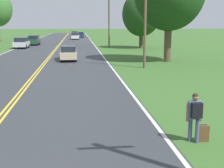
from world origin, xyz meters
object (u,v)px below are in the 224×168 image
at_px(suitcase, 202,134).
at_px(car_champagne_sedan_approaching, 68,53).
at_px(hitchhiker_person, 195,113).
at_px(tree_mid_treeline, 141,14).
at_px(car_silver_suv_mid_near, 22,42).
at_px(car_dark_blue_van_distant, 81,34).
at_px(car_red_hatchback_horizon, 74,34).
at_px(car_dark_green_suv_mid_far, 34,40).
at_px(car_white_sedan_receding, 75,36).

relative_size(suitcase, car_champagne_sedan_approaching, 0.13).
bearing_deg(suitcase, hitchhiker_person, 98.16).
xyz_separation_m(tree_mid_treeline, car_silver_suv_mid_near, (-18.94, 2.02, -4.44)).
xyz_separation_m(hitchhiker_person, tree_mid_treeline, (6.18, 39.47, 4.30)).
relative_size(car_silver_suv_mid_near, car_dark_blue_van_distant, 1.01).
distance_m(tree_mid_treeline, car_silver_suv_mid_near, 19.56).
bearing_deg(car_red_hatchback_horizon, suitcase, 1.18).
bearing_deg(car_silver_suv_mid_near, car_dark_green_suv_mid_far, -6.95).
distance_m(tree_mid_treeline, car_dark_green_suv_mid_far, 20.59).
relative_size(suitcase, car_white_sedan_receding, 0.13).
distance_m(suitcase, car_dark_green_suv_mid_far, 50.04).
relative_size(car_champagne_sedan_approaching, car_silver_suv_mid_near, 1.13).
relative_size(tree_mid_treeline, car_white_sedan_receding, 1.87).
bearing_deg(tree_mid_treeline, suitcase, -98.45).
height_order(car_dark_green_suv_mid_far, car_dark_blue_van_distant, car_dark_green_suv_mid_far).
bearing_deg(hitchhiker_person, car_champagne_sedan_approaching, 10.32).
bearing_deg(hitchhiker_person, car_silver_suv_mid_near, 16.11).
distance_m(car_champagne_sedan_approaching, car_dark_blue_van_distant, 52.77).
bearing_deg(hitchhiker_person, suitcase, -81.84).
height_order(hitchhiker_person, tree_mid_treeline, tree_mid_treeline).
distance_m(hitchhiker_person, car_red_hatchback_horizon, 85.45).
relative_size(suitcase, tree_mid_treeline, 0.07).
height_order(hitchhiker_person, car_dark_blue_van_distant, hitchhiker_person).
xyz_separation_m(suitcase, car_white_sedan_receding, (-4.68, 67.47, 0.52)).
bearing_deg(car_champagne_sedan_approaching, car_dark_blue_van_distant, 176.03).
height_order(car_champagne_sedan_approaching, car_red_hatchback_horizon, car_champagne_sedan_approaching).
xyz_separation_m(tree_mid_treeline, car_white_sedan_receding, (-10.53, 28.05, -4.55)).
bearing_deg(suitcase, car_dark_green_suv_mid_far, 12.95).
relative_size(car_dark_green_suv_mid_far, car_red_hatchback_horizon, 1.14).
bearing_deg(car_dark_green_suv_mid_far, car_dark_blue_van_distant, -17.00).
bearing_deg(car_champagne_sedan_approaching, hitchhiker_person, 9.43).
xyz_separation_m(car_champagne_sedan_approaching, car_red_hatchback_horizon, (0.12, 60.74, -0.00)).
height_order(tree_mid_treeline, car_dark_green_suv_mid_far, tree_mid_treeline).
height_order(suitcase, car_dark_green_suv_mid_far, car_dark_green_suv_mid_far).
height_order(car_silver_suv_mid_near, car_red_hatchback_horizon, car_silver_suv_mid_near).
xyz_separation_m(car_dark_green_suv_mid_far, car_white_sedan_receding, (7.38, 18.91, -0.14)).
xyz_separation_m(hitchhiker_person, car_champagne_sedan_approaching, (-4.91, 24.57, -0.26)).
bearing_deg(car_red_hatchback_horizon, car_dark_blue_van_distant, 10.44).
xyz_separation_m(tree_mid_treeline, car_dark_blue_van_distant, (-9.17, 37.83, -4.54)).
bearing_deg(tree_mid_treeline, hitchhiker_person, -98.90).
distance_m(suitcase, car_red_hatchback_horizon, 85.42).
xyz_separation_m(hitchhiker_person, suitcase, (0.32, 0.05, -0.77)).
relative_size(hitchhiker_person, car_dark_green_suv_mid_far, 0.42).
relative_size(car_silver_suv_mid_near, car_dark_green_suv_mid_far, 1.05).
distance_m(car_silver_suv_mid_near, car_dark_green_suv_mid_far, 7.20).
distance_m(car_dark_green_suv_mid_far, car_white_sedan_receding, 20.30).
bearing_deg(car_dark_blue_van_distant, car_dark_green_suv_mid_far, -15.88).
xyz_separation_m(car_dark_green_suv_mid_far, car_red_hatchback_horizon, (6.94, 36.70, -0.15)).
bearing_deg(car_champagne_sedan_approaching, tree_mid_treeline, 141.45).
relative_size(hitchhiker_person, suitcase, 2.79).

